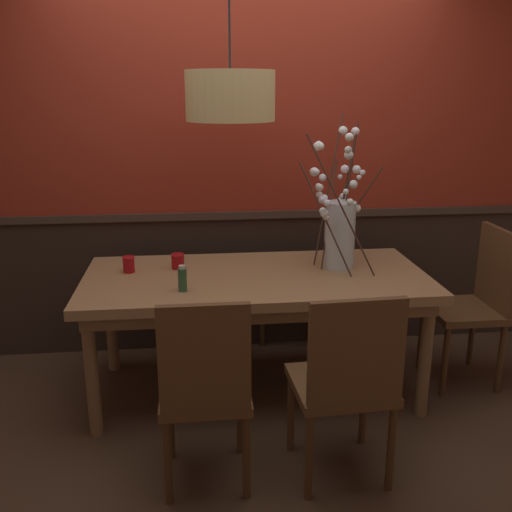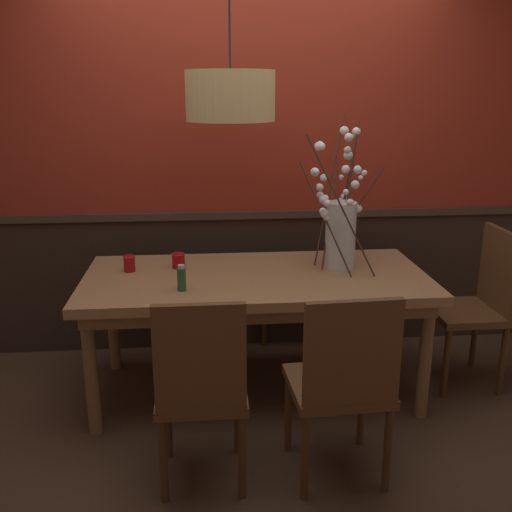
{
  "view_description": "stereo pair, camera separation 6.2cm",
  "coord_description": "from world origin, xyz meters",
  "px_view_note": "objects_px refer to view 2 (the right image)",
  "views": [
    {
      "loc": [
        -0.34,
        -3.13,
        1.78
      ],
      "look_at": [
        0.0,
        0.0,
        0.85
      ],
      "focal_mm": 40.36,
      "sensor_mm": 36.0,
      "label": 1
    },
    {
      "loc": [
        -0.28,
        -3.14,
        1.78
      ],
      "look_at": [
        0.0,
        0.0,
        0.85
      ],
      "focal_mm": 40.36,
      "sensor_mm": 36.0,
      "label": 2
    }
  ],
  "objects_px": {
    "chair_head_east_end": "(478,300)",
    "chair_far_side_left": "(208,267)",
    "candle_holder_nearer_edge": "(129,263)",
    "condiment_bottle": "(182,278)",
    "dining_table": "(256,288)",
    "vase_with_blossoms": "(340,228)",
    "chair_far_side_right": "(289,264)",
    "pendant_lamp": "(230,96)",
    "chair_near_side_right": "(343,379)",
    "candle_holder_nearer_center": "(178,261)",
    "chair_near_side_left": "(201,385)"
  },
  "relations": [
    {
      "from": "chair_far_side_left",
      "to": "candle_holder_nearer_center",
      "type": "height_order",
      "value": "chair_far_side_left"
    },
    {
      "from": "pendant_lamp",
      "to": "dining_table",
      "type": "bearing_deg",
      "value": -15.5
    },
    {
      "from": "candle_holder_nearer_edge",
      "to": "condiment_bottle",
      "type": "relative_size",
      "value": 0.67
    },
    {
      "from": "chair_head_east_end",
      "to": "chair_near_side_left",
      "type": "distance_m",
      "value": 1.88
    },
    {
      "from": "chair_head_east_end",
      "to": "chair_far_side_left",
      "type": "distance_m",
      "value": 1.85
    },
    {
      "from": "candle_holder_nearer_center",
      "to": "chair_near_side_right",
      "type": "bearing_deg",
      "value": -53.96
    },
    {
      "from": "dining_table",
      "to": "vase_with_blossoms",
      "type": "xyz_separation_m",
      "value": [
        0.51,
        0.1,
        0.32
      ]
    },
    {
      "from": "dining_table",
      "to": "vase_with_blossoms",
      "type": "height_order",
      "value": "vase_with_blossoms"
    },
    {
      "from": "chair_head_east_end",
      "to": "candle_holder_nearer_edge",
      "type": "height_order",
      "value": "chair_head_east_end"
    },
    {
      "from": "chair_far_side_right",
      "to": "pendant_lamp",
      "type": "height_order",
      "value": "pendant_lamp"
    },
    {
      "from": "candle_holder_nearer_edge",
      "to": "chair_head_east_end",
      "type": "bearing_deg",
      "value": -3.65
    },
    {
      "from": "chair_far_side_right",
      "to": "pendant_lamp",
      "type": "bearing_deg",
      "value": -119.21
    },
    {
      "from": "dining_table",
      "to": "condiment_bottle",
      "type": "height_order",
      "value": "condiment_bottle"
    },
    {
      "from": "candle_holder_nearer_edge",
      "to": "condiment_bottle",
      "type": "height_order",
      "value": "condiment_bottle"
    },
    {
      "from": "chair_near_side_right",
      "to": "chair_far_side_left",
      "type": "bearing_deg",
      "value": 108.34
    },
    {
      "from": "vase_with_blossoms",
      "to": "dining_table",
      "type": "bearing_deg",
      "value": -168.9
    },
    {
      "from": "chair_far_side_right",
      "to": "chair_near_side_right",
      "type": "height_order",
      "value": "chair_far_side_right"
    },
    {
      "from": "condiment_bottle",
      "to": "dining_table",
      "type": "bearing_deg",
      "value": 29.22
    },
    {
      "from": "dining_table",
      "to": "candle_holder_nearer_center",
      "type": "distance_m",
      "value": 0.5
    },
    {
      "from": "chair_far_side_left",
      "to": "candle_holder_nearer_edge",
      "type": "bearing_deg",
      "value": -121.36
    },
    {
      "from": "chair_head_east_end",
      "to": "vase_with_blossoms",
      "type": "xyz_separation_m",
      "value": [
        -0.85,
        0.11,
        0.44
      ]
    },
    {
      "from": "candle_holder_nearer_edge",
      "to": "condiment_bottle",
      "type": "xyz_separation_m",
      "value": [
        0.32,
        -0.36,
        0.02
      ]
    },
    {
      "from": "condiment_bottle",
      "to": "candle_holder_nearer_edge",
      "type": "bearing_deg",
      "value": 131.29
    },
    {
      "from": "chair_far_side_left",
      "to": "condiment_bottle",
      "type": "height_order",
      "value": "chair_far_side_left"
    },
    {
      "from": "pendant_lamp",
      "to": "condiment_bottle",
      "type": "bearing_deg",
      "value": -136.32
    },
    {
      "from": "chair_head_east_end",
      "to": "chair_near_side_left",
      "type": "relative_size",
      "value": 1.04
    },
    {
      "from": "chair_far_side_left",
      "to": "condiment_bottle",
      "type": "bearing_deg",
      "value": -97.42
    },
    {
      "from": "chair_head_east_end",
      "to": "condiment_bottle",
      "type": "distance_m",
      "value": 1.8
    },
    {
      "from": "condiment_bottle",
      "to": "chair_far_side_right",
      "type": "bearing_deg",
      "value": 55.78
    },
    {
      "from": "chair_far_side_right",
      "to": "vase_with_blossoms",
      "type": "distance_m",
      "value": 0.9
    },
    {
      "from": "chair_head_east_end",
      "to": "pendant_lamp",
      "type": "relative_size",
      "value": 0.71
    },
    {
      "from": "chair_far_side_right",
      "to": "chair_far_side_left",
      "type": "distance_m",
      "value": 0.6
    },
    {
      "from": "vase_with_blossoms",
      "to": "chair_head_east_end",
      "type": "bearing_deg",
      "value": -7.08
    },
    {
      "from": "dining_table",
      "to": "chair_far_side_left",
      "type": "distance_m",
      "value": 0.93
    },
    {
      "from": "chair_head_east_end",
      "to": "chair_near_side_left",
      "type": "xyz_separation_m",
      "value": [
        -1.67,
        -0.85,
        -0.03
      ]
    },
    {
      "from": "chair_head_east_end",
      "to": "chair_far_side_right",
      "type": "xyz_separation_m",
      "value": [
        -1.03,
        0.86,
        -0.01
      ]
    },
    {
      "from": "dining_table",
      "to": "vase_with_blossoms",
      "type": "bearing_deg",
      "value": 11.1
    },
    {
      "from": "dining_table",
      "to": "chair_near_side_right",
      "type": "height_order",
      "value": "chair_near_side_right"
    },
    {
      "from": "chair_head_east_end",
      "to": "pendant_lamp",
      "type": "height_order",
      "value": "pendant_lamp"
    },
    {
      "from": "candle_holder_nearer_edge",
      "to": "condiment_bottle",
      "type": "bearing_deg",
      "value": -48.71
    },
    {
      "from": "chair_head_east_end",
      "to": "chair_near_side_left",
      "type": "height_order",
      "value": "chair_head_east_end"
    },
    {
      "from": "candle_holder_nearer_center",
      "to": "candle_holder_nearer_edge",
      "type": "bearing_deg",
      "value": -170.91
    },
    {
      "from": "chair_near_side_right",
      "to": "candle_holder_nearer_edge",
      "type": "relative_size",
      "value": 9.92
    },
    {
      "from": "candle_holder_nearer_center",
      "to": "vase_with_blossoms",
      "type": "bearing_deg",
      "value": -4.37
    },
    {
      "from": "vase_with_blossoms",
      "to": "candle_holder_nearer_edge",
      "type": "bearing_deg",
      "value": 178.72
    },
    {
      "from": "chair_head_east_end",
      "to": "candle_holder_nearer_center",
      "type": "relative_size",
      "value": 10.99
    },
    {
      "from": "chair_far_side_right",
      "to": "candle_holder_nearer_center",
      "type": "distance_m",
      "value": 1.06
    },
    {
      "from": "chair_head_east_end",
      "to": "chair_near_side_right",
      "type": "xyz_separation_m",
      "value": [
        -1.04,
        -0.87,
        -0.02
      ]
    },
    {
      "from": "chair_head_east_end",
      "to": "vase_with_blossoms",
      "type": "relative_size",
      "value": 1.09
    },
    {
      "from": "dining_table",
      "to": "pendant_lamp",
      "type": "distance_m",
      "value": 1.09
    }
  ]
}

